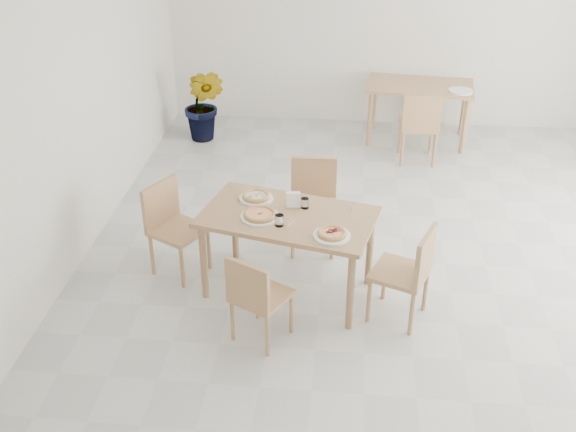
# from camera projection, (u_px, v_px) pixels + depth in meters

# --- Properties ---
(main_table) EXTENTS (1.56, 1.11, 0.75)m
(main_table) POSITION_uv_depth(u_px,v_px,m) (288.00, 224.00, 5.57)
(main_table) COLOR #A27A53
(main_table) RESTS_ON ground
(chair_south) EXTENTS (0.52, 0.52, 0.78)m
(chair_south) POSITION_uv_depth(u_px,v_px,m) (256.00, 294.00, 5.08)
(chair_south) COLOR tan
(chair_south) RESTS_ON ground
(chair_north) EXTENTS (0.45, 0.45, 0.86)m
(chair_north) POSITION_uv_depth(u_px,v_px,m) (313.00, 198.00, 6.31)
(chair_north) COLOR tan
(chair_north) RESTS_ON ground
(chair_west) EXTENTS (0.57, 0.57, 0.85)m
(chair_west) POSITION_uv_depth(u_px,v_px,m) (171.00, 222.00, 5.94)
(chair_west) COLOR tan
(chair_west) RESTS_ON ground
(chair_east) EXTENTS (0.54, 0.54, 0.84)m
(chair_east) POSITION_uv_depth(u_px,v_px,m) (410.00, 269.00, 5.30)
(chair_east) COLOR tan
(chair_east) RESTS_ON ground
(plate_margherita) EXTENTS (0.32, 0.32, 0.02)m
(plate_margherita) POSITION_uv_depth(u_px,v_px,m) (260.00, 217.00, 5.48)
(plate_margherita) COLOR white
(plate_margherita) RESTS_ON main_table
(plate_mushroom) EXTENTS (0.29, 0.29, 0.02)m
(plate_mushroom) POSITION_uv_depth(u_px,v_px,m) (256.00, 198.00, 5.76)
(plate_mushroom) COLOR white
(plate_mushroom) RESTS_ON main_table
(plate_pepperoni) EXTENTS (0.29, 0.29, 0.02)m
(plate_pepperoni) POSITION_uv_depth(u_px,v_px,m) (332.00, 236.00, 5.22)
(plate_pepperoni) COLOR white
(plate_pepperoni) RESTS_ON main_table
(pizza_margherita) EXTENTS (0.33, 0.33, 0.03)m
(pizza_margherita) POSITION_uv_depth(u_px,v_px,m) (260.00, 214.00, 5.47)
(pizza_margherita) COLOR #F0B271
(pizza_margherita) RESTS_ON plate_margherita
(pizza_mushroom) EXTENTS (0.30, 0.30, 0.03)m
(pizza_mushroom) POSITION_uv_depth(u_px,v_px,m) (256.00, 196.00, 5.74)
(pizza_mushroom) COLOR #F0B271
(pizza_mushroom) RESTS_ON plate_mushroom
(pizza_pepperoni) EXTENTS (0.28, 0.28, 0.03)m
(pizza_pepperoni) POSITION_uv_depth(u_px,v_px,m) (332.00, 233.00, 5.21)
(pizza_pepperoni) COLOR #F0B271
(pizza_pepperoni) RESTS_ON plate_pepperoni
(tumbler_a) EXTENTS (0.07, 0.07, 0.09)m
(tumbler_a) POSITION_uv_depth(u_px,v_px,m) (305.00, 203.00, 5.61)
(tumbler_a) COLOR white
(tumbler_a) RESTS_ON main_table
(tumbler_b) EXTENTS (0.07, 0.07, 0.09)m
(tumbler_b) POSITION_uv_depth(u_px,v_px,m) (279.00, 220.00, 5.35)
(tumbler_b) COLOR white
(tumbler_b) RESTS_ON main_table
(napkin_holder) EXTENTS (0.13, 0.08, 0.14)m
(napkin_holder) POSITION_uv_depth(u_px,v_px,m) (293.00, 200.00, 5.60)
(napkin_holder) COLOR silver
(napkin_holder) RESTS_ON main_table
(fork_a) EXTENTS (0.04, 0.16, 0.01)m
(fork_a) POSITION_uv_depth(u_px,v_px,m) (352.00, 210.00, 5.59)
(fork_a) COLOR silver
(fork_a) RESTS_ON main_table
(fork_b) EXTENTS (0.07, 0.19, 0.01)m
(fork_b) POSITION_uv_depth(u_px,v_px,m) (291.00, 223.00, 5.41)
(fork_b) COLOR silver
(fork_b) RESTS_ON main_table
(second_table) EXTENTS (1.37, 0.87, 0.75)m
(second_table) POSITION_uv_depth(u_px,v_px,m) (420.00, 92.00, 8.43)
(second_table) COLOR tan
(second_table) RESTS_ON ground
(chair_back_s) EXTENTS (0.45, 0.45, 0.89)m
(chair_back_s) POSITION_uv_depth(u_px,v_px,m) (420.00, 123.00, 7.90)
(chair_back_s) COLOR tan
(chair_back_s) RESTS_ON ground
(chair_back_n) EXTENTS (0.46, 0.46, 0.78)m
(chair_back_n) POSITION_uv_depth(u_px,v_px,m) (424.00, 89.00, 9.13)
(chair_back_n) COLOR tan
(chair_back_n) RESTS_ON ground
(plate_empty) EXTENTS (0.29, 0.29, 0.02)m
(plate_empty) POSITION_uv_depth(u_px,v_px,m) (461.00, 91.00, 8.15)
(plate_empty) COLOR white
(plate_empty) RESTS_ON second_table
(potted_plant) EXTENTS (0.62, 0.55, 0.96)m
(potted_plant) POSITION_uv_depth(u_px,v_px,m) (204.00, 105.00, 8.53)
(potted_plant) COLOR #30601C
(potted_plant) RESTS_ON ground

